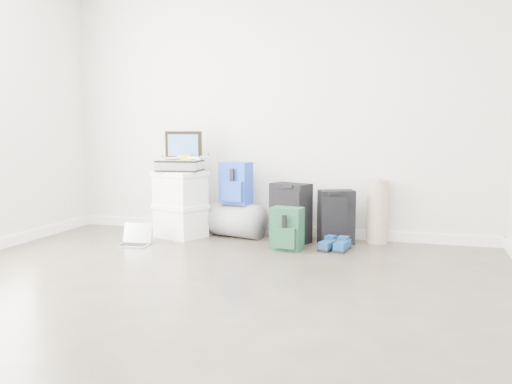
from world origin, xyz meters
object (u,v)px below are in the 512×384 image
(briefcase, at_px, (180,166))
(duffel_bag, at_px, (237,220))
(laptop, at_px, (135,240))
(carry_on, at_px, (336,217))
(large_suitcase, at_px, (290,213))
(boxes_stack, at_px, (180,204))

(briefcase, height_order, duffel_bag, briefcase)
(laptop, bearing_deg, carry_on, 14.22)
(large_suitcase, xyz_separation_m, laptop, (-1.39, -0.55, -0.24))
(boxes_stack, bearing_deg, briefcase, -158.69)
(briefcase, relative_size, large_suitcase, 0.73)
(briefcase, distance_m, duffel_bag, 0.80)
(large_suitcase, bearing_deg, boxes_stack, -153.85)
(carry_on, bearing_deg, duffel_bag, 153.81)
(boxes_stack, relative_size, laptop, 2.26)
(boxes_stack, height_order, laptop, boxes_stack)
(briefcase, bearing_deg, boxes_stack, -5.67)
(boxes_stack, bearing_deg, duffel_bag, 38.77)
(carry_on, xyz_separation_m, laptop, (-1.83, -0.61, -0.21))
(large_suitcase, height_order, laptop, large_suitcase)
(duffel_bag, relative_size, laptop, 1.87)
(boxes_stack, relative_size, carry_on, 1.29)
(briefcase, xyz_separation_m, laptop, (-0.25, -0.49, -0.69))
(duffel_bag, height_order, carry_on, carry_on)
(laptop, bearing_deg, boxes_stack, 58.41)
(carry_on, bearing_deg, laptop, 175.05)
(duffel_bag, bearing_deg, carry_on, 12.45)
(briefcase, distance_m, large_suitcase, 1.22)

